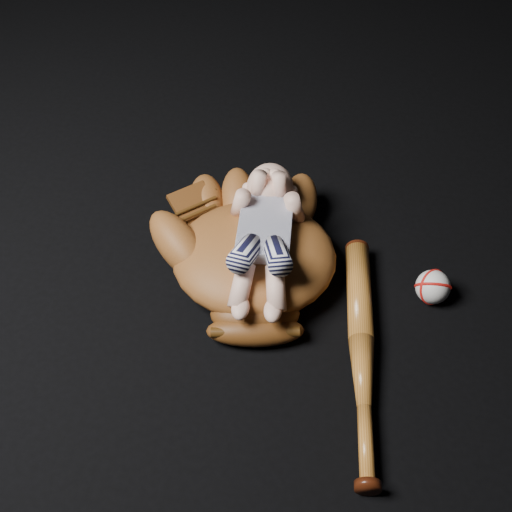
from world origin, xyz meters
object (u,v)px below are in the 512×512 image
baseball_glove (254,251)px  newborn_baby (264,237)px  baseball (433,287)px  baseball_bat (362,353)px

baseball_glove → newborn_baby: bearing=-34.9°
baseball_glove → baseball: bearing=-10.3°
baseball_glove → baseball_bat: 0.29m
baseball_bat → newborn_baby: bearing=141.9°
baseball_glove → newborn_baby: newborn_baby is taller
baseball → baseball_bat: bearing=-126.9°
baseball_glove → baseball: baseball_glove is taller
newborn_baby → baseball_glove: bearing=151.3°
baseball_bat → baseball_glove: bearing=143.0°
baseball_glove → baseball_bat: (0.23, -0.17, -0.05)m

